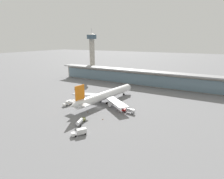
{
  "coord_description": "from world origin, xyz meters",
  "views": [
    {
      "loc": [
        61.14,
        -93.82,
        44.04
      ],
      "look_at": [
        0.0,
        19.29,
        8.09
      ],
      "focal_mm": 28.17,
      "sensor_mm": 36.0,
      "label": 1
    }
  ],
  "objects_px": {
    "service_truck_under_wing_white": "(80,132)",
    "safety_cone_alpha": "(103,119)",
    "airliner_on_stand": "(105,95)",
    "service_truck_mid_apron_olive": "(80,121)",
    "service_truck_near_nose_white": "(68,103)",
    "service_truck_by_tail_red": "(129,110)",
    "safety_cone_bravo": "(88,112)",
    "control_tower": "(92,50)"
  },
  "relations": [
    {
      "from": "service_truck_mid_apron_olive",
      "to": "service_truck_by_tail_red",
      "type": "height_order",
      "value": "same"
    },
    {
      "from": "service_truck_near_nose_white",
      "to": "safety_cone_alpha",
      "type": "relative_size",
      "value": 10.68
    },
    {
      "from": "airliner_on_stand",
      "to": "service_truck_mid_apron_olive",
      "type": "relative_size",
      "value": 7.39
    },
    {
      "from": "airliner_on_stand",
      "to": "service_truck_under_wing_white",
      "type": "height_order",
      "value": "airliner_on_stand"
    },
    {
      "from": "service_truck_near_nose_white",
      "to": "safety_cone_bravo",
      "type": "distance_m",
      "value": 20.51
    },
    {
      "from": "service_truck_near_nose_white",
      "to": "safety_cone_alpha",
      "type": "bearing_deg",
      "value": -14.23
    },
    {
      "from": "safety_cone_alpha",
      "to": "service_truck_by_tail_red",
      "type": "bearing_deg",
      "value": 59.72
    },
    {
      "from": "service_truck_under_wing_white",
      "to": "service_truck_by_tail_red",
      "type": "xyz_separation_m",
      "value": [
        10.17,
        36.14,
        0.02
      ]
    },
    {
      "from": "airliner_on_stand",
      "to": "service_truck_near_nose_white",
      "type": "height_order",
      "value": "airliner_on_stand"
    },
    {
      "from": "safety_cone_bravo",
      "to": "safety_cone_alpha",
      "type": "bearing_deg",
      "value": -17.23
    },
    {
      "from": "service_truck_mid_apron_olive",
      "to": "safety_cone_alpha",
      "type": "relative_size",
      "value": 12.7
    },
    {
      "from": "safety_cone_bravo",
      "to": "service_truck_near_nose_white",
      "type": "bearing_deg",
      "value": 167.89
    },
    {
      "from": "service_truck_near_nose_white",
      "to": "service_truck_by_tail_red",
      "type": "bearing_deg",
      "value": 10.03
    },
    {
      "from": "service_truck_by_tail_red",
      "to": "safety_cone_bravo",
      "type": "xyz_separation_m",
      "value": [
        -23.33,
        -11.96,
        -1.39
      ]
    },
    {
      "from": "service_truck_by_tail_red",
      "to": "safety_cone_alpha",
      "type": "bearing_deg",
      "value": -120.28
    },
    {
      "from": "service_truck_by_tail_red",
      "to": "safety_cone_bravo",
      "type": "relative_size",
      "value": 12.6
    },
    {
      "from": "airliner_on_stand",
      "to": "service_truck_mid_apron_olive",
      "type": "height_order",
      "value": "airliner_on_stand"
    },
    {
      "from": "service_truck_near_nose_white",
      "to": "safety_cone_alpha",
      "type": "height_order",
      "value": "service_truck_near_nose_white"
    },
    {
      "from": "service_truck_by_tail_red",
      "to": "safety_cone_bravo",
      "type": "distance_m",
      "value": 26.25
    },
    {
      "from": "service_truck_under_wing_white",
      "to": "service_truck_mid_apron_olive",
      "type": "height_order",
      "value": "service_truck_under_wing_white"
    },
    {
      "from": "service_truck_by_tail_red",
      "to": "service_truck_under_wing_white",
      "type": "bearing_deg",
      "value": -105.72
    },
    {
      "from": "safety_cone_bravo",
      "to": "service_truck_by_tail_red",
      "type": "bearing_deg",
      "value": 27.14
    },
    {
      "from": "service_truck_under_wing_white",
      "to": "safety_cone_bravo",
      "type": "relative_size",
      "value": 10.36
    },
    {
      "from": "service_truck_mid_apron_olive",
      "to": "safety_cone_bravo",
      "type": "height_order",
      "value": "service_truck_mid_apron_olive"
    },
    {
      "from": "airliner_on_stand",
      "to": "control_tower",
      "type": "distance_m",
      "value": 109.43
    },
    {
      "from": "safety_cone_bravo",
      "to": "service_truck_under_wing_white",
      "type": "bearing_deg",
      "value": -61.45
    },
    {
      "from": "service_truck_near_nose_white",
      "to": "safety_cone_alpha",
      "type": "xyz_separation_m",
      "value": [
        33.85,
        -8.58,
        -1.37
      ]
    },
    {
      "from": "service_truck_under_wing_white",
      "to": "airliner_on_stand",
      "type": "bearing_deg",
      "value": 105.75
    },
    {
      "from": "airliner_on_stand",
      "to": "safety_cone_alpha",
      "type": "distance_m",
      "value": 29.43
    },
    {
      "from": "airliner_on_stand",
      "to": "safety_cone_alpha",
      "type": "xyz_separation_m",
      "value": [
        13.51,
        -25.61,
        -5.22
      ]
    },
    {
      "from": "service_truck_by_tail_red",
      "to": "safety_cone_alpha",
      "type": "distance_m",
      "value": 18.87
    },
    {
      "from": "service_truck_near_nose_white",
      "to": "control_tower",
      "type": "height_order",
      "value": "control_tower"
    },
    {
      "from": "service_truck_near_nose_white",
      "to": "safety_cone_bravo",
      "type": "xyz_separation_m",
      "value": [
        20.01,
        -4.29,
        -1.37
      ]
    },
    {
      "from": "service_truck_under_wing_white",
      "to": "safety_cone_bravo",
      "type": "distance_m",
      "value": 27.56
    },
    {
      "from": "service_truck_near_nose_white",
      "to": "service_truck_mid_apron_olive",
      "type": "xyz_separation_m",
      "value": [
        26.15,
        -19.27,
        0.02
      ]
    },
    {
      "from": "service_truck_mid_apron_olive",
      "to": "safety_cone_alpha",
      "type": "distance_m",
      "value": 13.24
    },
    {
      "from": "safety_cone_bravo",
      "to": "airliner_on_stand",
      "type": "bearing_deg",
      "value": 89.13
    },
    {
      "from": "safety_cone_bravo",
      "to": "service_truck_mid_apron_olive",
      "type": "bearing_deg",
      "value": -67.7
    },
    {
      "from": "service_truck_under_wing_white",
      "to": "safety_cone_alpha",
      "type": "bearing_deg",
      "value": 88.03
    },
    {
      "from": "safety_cone_alpha",
      "to": "airliner_on_stand",
      "type": "bearing_deg",
      "value": 117.82
    },
    {
      "from": "airliner_on_stand",
      "to": "service_truck_by_tail_red",
      "type": "distance_m",
      "value": 25.13
    },
    {
      "from": "safety_cone_alpha",
      "to": "service_truck_under_wing_white",
      "type": "bearing_deg",
      "value": -91.97
    }
  ]
}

